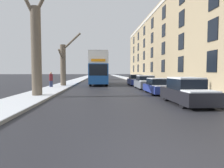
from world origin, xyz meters
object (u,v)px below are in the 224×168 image
parked_car_0 (186,92)px  bare_tree_left_1 (63,63)px  double_decker_bus (99,67)px  parked_car_2 (145,83)px  oncoming_van (99,74)px  pedestrian_left_sidewalk (51,79)px  bare_tree_left_0 (36,49)px  parked_car_3 (136,80)px  parked_car_1 (159,86)px

parked_car_0 → bare_tree_left_1: bearing=124.0°
double_decker_bus → parked_car_0: (5.13, -18.07, -1.83)m
parked_car_2 → oncoming_van: 25.44m
double_decker_bus → pedestrian_left_sidewalk: bearing=-129.6°
bare_tree_left_0 → parked_car_3: size_ratio=1.89×
parked_car_3 → pedestrian_left_sidewalk: bearing=-156.8°
parked_car_2 → parked_car_1: bearing=-90.0°
parked_car_1 → oncoming_van: 30.25m
parked_car_2 → pedestrian_left_sidewalk: pedestrian_left_sidewalk is taller
parked_car_1 → bare_tree_left_1: bearing=137.7°
parked_car_0 → parked_car_3: bearing=90.0°
parked_car_1 → double_decker_bus: bearing=112.0°
bare_tree_left_1 → parked_car_0: bearing=-56.0°
pedestrian_left_sidewalk → parked_car_2: bearing=-21.4°
parked_car_3 → pedestrian_left_sidewalk: pedestrian_left_sidewalk is taller
bare_tree_left_0 → parked_car_1: bare_tree_left_0 is taller
parked_car_0 → parked_car_3: (0.00, 16.13, -0.02)m
parked_car_1 → parked_car_3: bearing=90.0°
oncoming_van → parked_car_1: bearing=-80.0°
bare_tree_left_1 → parked_car_0: (9.43, -14.00, -2.20)m
bare_tree_left_1 → double_decker_bus: size_ratio=0.63×
bare_tree_left_1 → oncoming_van: (4.18, 21.20, -1.63)m
parked_car_0 → parked_car_3: parked_car_0 is taller
bare_tree_left_0 → pedestrian_left_sidewalk: bare_tree_left_0 is taller
parked_car_3 → bare_tree_left_0: bearing=-127.3°
double_decker_bus → oncoming_van: 17.18m
bare_tree_left_1 → double_decker_bus: (4.31, 4.07, -0.37)m
pedestrian_left_sidewalk → bare_tree_left_1: bearing=52.9°
double_decker_bus → parked_car_1: size_ratio=2.47×
parked_car_2 → parked_car_3: bearing=90.0°
double_decker_bus → parked_car_1: bearing=-68.0°
double_decker_bus → parked_car_2: 9.48m
pedestrian_left_sidewalk → parked_car_3: bearing=9.1°
parked_car_1 → pedestrian_left_sidewalk: (-10.43, 6.25, 0.39)m
parked_car_1 → parked_car_2: parked_car_2 is taller
parked_car_3 → oncoming_van: size_ratio=0.72×
pedestrian_left_sidewalk → double_decker_bus: bearing=36.3°
parked_car_3 → parked_car_0: bearing=-90.0°
parked_car_1 → parked_car_2: bearing=90.0°
bare_tree_left_0 → parked_car_2: (9.50, 6.64, -2.82)m
double_decker_bus → parked_car_1: (5.13, -12.66, -1.92)m
bare_tree_left_0 → parked_car_1: bearing=10.4°
oncoming_van → pedestrian_left_sidewalk: 24.10m
parked_car_3 → oncoming_van: bearing=105.4°
bare_tree_left_0 → oncoming_van: 31.89m
parked_car_0 → oncoming_van: oncoming_van is taller
double_decker_bus → parked_car_3: 5.78m
bare_tree_left_0 → parked_car_1: (9.50, 1.74, -2.89)m
parked_car_1 → oncoming_van: size_ratio=0.72×
bare_tree_left_1 → oncoming_van: bare_tree_left_1 is taller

